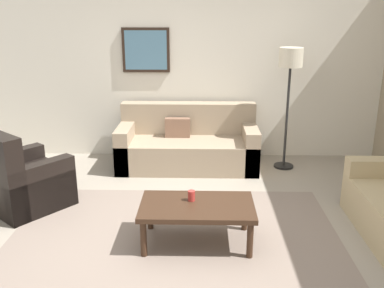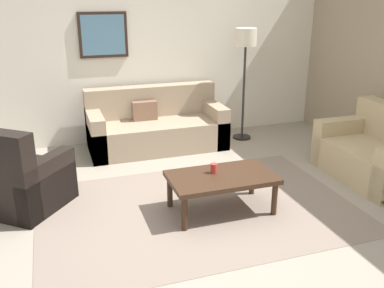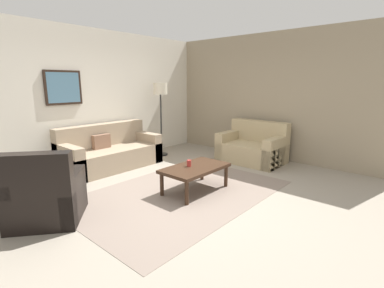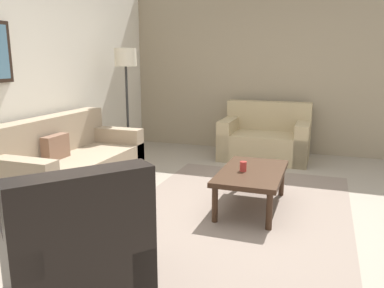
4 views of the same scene
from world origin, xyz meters
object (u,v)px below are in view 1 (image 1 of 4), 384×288
object	(u,v)px
lamp_standing	(290,70)
couch_main	(188,145)
armchair_leather	(21,183)
coffee_table	(197,209)
cup	(191,196)
framed_artwork	(146,50)

from	to	relation	value
lamp_standing	couch_main	bearing A→B (deg)	176.71
armchair_leather	lamp_standing	xyz separation A→B (m)	(3.26, 1.41, 1.10)
armchair_leather	coffee_table	xyz separation A→B (m)	(2.02, -0.72, 0.05)
coffee_table	armchair_leather	bearing A→B (deg)	160.51
armchair_leather	cup	bearing A→B (deg)	-17.83
couch_main	framed_artwork	size ratio (longest dim) A/B	2.85
lamp_standing	cup	bearing A→B (deg)	-122.23
couch_main	framed_artwork	world-z (taller)	framed_artwork
coffee_table	cup	world-z (taller)	cup
couch_main	cup	xyz separation A→B (m)	(0.11, -2.13, 0.16)
couch_main	lamp_standing	xyz separation A→B (m)	(1.40, -0.08, 1.11)
couch_main	armchair_leather	distance (m)	2.39
cup	lamp_standing	bearing A→B (deg)	57.77
couch_main	coffee_table	distance (m)	2.22
coffee_table	lamp_standing	distance (m)	2.68
cup	framed_artwork	xyz separation A→B (m)	(-0.74, 2.54, 1.16)
couch_main	framed_artwork	distance (m)	1.53
coffee_table	lamp_standing	world-z (taller)	lamp_standing
coffee_table	lamp_standing	bearing A→B (deg)	59.90
armchair_leather	cup	xyz separation A→B (m)	(1.97, -0.63, 0.16)
couch_main	coffee_table	bearing A→B (deg)	-85.75
couch_main	coffee_table	xyz separation A→B (m)	(0.16, -2.21, 0.06)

